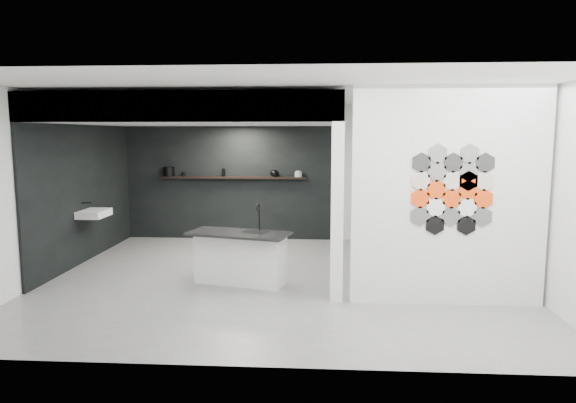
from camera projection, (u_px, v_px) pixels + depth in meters
The scene contains 17 objects.
floor at pixel (280, 279), 7.83m from camera, with size 7.00×6.00×0.01m, color slate.
partition_panel at pixel (448, 197), 6.52m from camera, with size 2.45×0.15×2.80m, color silver.
bay_clad_back at pixel (229, 183), 10.70m from camera, with size 4.40×0.04×2.35m, color black.
bay_clad_left at pixel (85, 193), 8.89m from camera, with size 0.04×4.00×2.35m, color black.
bulkhead at pixel (207, 112), 8.57m from camera, with size 4.40×4.00×0.40m, color silver.
corner_column at pixel (337, 213), 6.64m from camera, with size 0.16×0.16×2.35m, color silver.
fascia_beam at pixel (175, 106), 6.67m from camera, with size 4.40×0.16×0.40m, color silver.
wall_basin at pixel (94, 213), 8.72m from camera, with size 0.40×0.60×0.12m, color silver.
display_shelf at pixel (233, 177), 10.57m from camera, with size 3.00×0.15×0.04m, color black.
kitchen_island at pixel (241, 257), 7.56m from camera, with size 1.58×0.98×1.18m.
stockpot at pixel (169, 172), 10.64m from camera, with size 0.23×0.23×0.19m, color black.
kettle at pixel (274, 173), 10.51m from camera, with size 0.17×0.17×0.14m, color black.
glass_bowl at pixel (298, 174), 10.48m from camera, with size 0.15×0.15×0.11m, color gray.
glass_vase at pixel (298, 174), 10.48m from camera, with size 0.09×0.09×0.13m, color gray.
bottle_dark at pixel (224, 173), 10.57m from camera, with size 0.06×0.06×0.16m, color black.
utensil_cup at pixel (184, 174), 10.63m from camera, with size 0.07×0.07×0.09m, color black.
hex_tile_cluster at pixel (453, 189), 6.42m from camera, with size 1.04×0.02×1.16m.
Camera 1 is at (0.60, -7.59, 2.20)m, focal length 32.00 mm.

